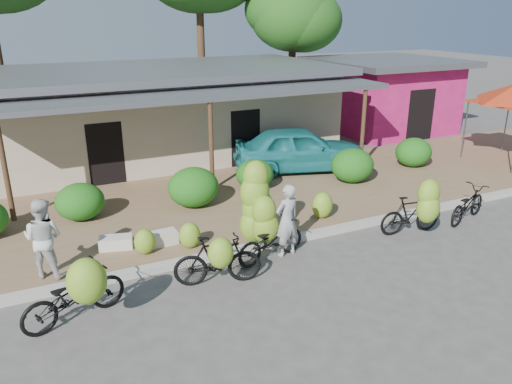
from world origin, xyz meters
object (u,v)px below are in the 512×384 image
bike_right (416,210)px  bystander (43,238)px  sack_near (159,239)px  vendor (287,220)px  bike_far_left (76,293)px  bike_far_right (467,204)px  bike_center (263,220)px  sack_far (116,242)px  teal_van (300,149)px  bike_left (218,259)px  tree_near_right (288,14)px

bike_right → bystander: bearing=87.4°
sack_near → vendor: 3.06m
bike_far_left → bike_far_right: (9.99, 0.40, -0.15)m
sack_near → vendor: vendor is taller
bike_far_left → vendor: bearing=-99.1°
bike_center → sack_far: bike_center is taller
bike_far_left → teal_van: (8.05, 5.93, 0.26)m
bike_left → bystander: bystander is taller
bike_left → bike_far_right: size_ratio=0.99×
bystander → bike_right: bearing=-158.2°
tree_near_right → bike_center: size_ratio=3.07×
sack_far → vendor: 4.00m
bike_far_left → bystander: 1.94m
bike_right → sack_near: 6.29m
bike_left → bike_right: 5.28m
sack_near → teal_van: teal_van is taller
bike_left → bike_far_right: (7.24, 0.26, -0.13)m
bystander → teal_van: size_ratio=0.38×
sack_far → teal_van: bearing=26.1°
bike_far_right → sack_far: 9.10m
vendor → bystander: 5.17m
sack_near → bike_right: bearing=-19.0°
bike_left → sack_far: bike_left is taller
tree_near_right → bike_far_right: (-1.96, -13.49, -4.71)m
sack_near → bike_left: bearing=-73.2°
bike_left → bystander: size_ratio=1.10×
sack_far → vendor: bearing=-27.1°
bike_right → sack_far: (-6.88, 2.31, -0.44)m
bike_far_left → sack_far: 2.82m
bike_far_left → teal_van: teal_van is taller
sack_far → tree_near_right: bearing=46.4°
tree_near_right → teal_van: bearing=-116.1°
teal_van → vendor: bearing=163.9°
bike_left → teal_van: size_ratio=0.42×
sack_near → bystander: size_ratio=0.50×
sack_far → bystander: size_ratio=0.44×
bike_center → bike_right: (3.86, -0.73, -0.18)m
bike_far_right → teal_van: (-1.94, 5.53, 0.41)m
bike_far_right → bike_far_left: bearing=73.6°
bike_left → bike_right: size_ratio=1.09×
bike_far_left → teal_van: size_ratio=0.46×
tree_near_right → sack_far: bearing=-133.6°
vendor → teal_van: bearing=-134.5°
bike_left → vendor: (1.92, 0.60, 0.26)m
sack_far → bystander: (-1.52, -0.67, 0.71)m
bike_center → sack_near: bearing=45.6°
bike_far_left → bystander: bearing=-7.0°
bike_far_left → bike_left: size_ratio=1.10×
bike_center → bystander: bearing=66.8°
bike_right → teal_van: 5.70m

